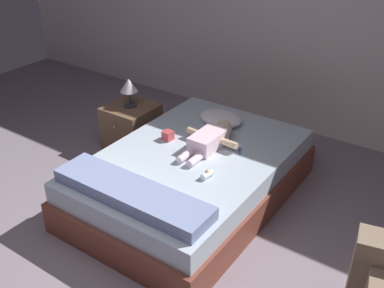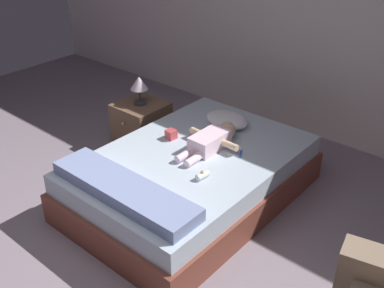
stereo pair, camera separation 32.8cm
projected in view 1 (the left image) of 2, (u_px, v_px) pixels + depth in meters
name	position (u px, v px, depth m)	size (l,w,h in m)	color
ground_plane	(93.00, 281.00, 3.16)	(8.00, 8.00, 0.00)	gray
wall_behind_bed	(292.00, 11.00, 4.68)	(8.00, 0.12, 2.53)	silver
bed	(192.00, 177.00, 3.89)	(1.39, 2.05, 0.44)	brown
pillow	(221.00, 118.00, 4.24)	(0.41, 0.29, 0.12)	white
baby	(210.00, 139.00, 3.87)	(0.50, 0.68, 0.15)	white
toothbrush	(240.00, 150.00, 3.83)	(0.07, 0.12, 0.02)	blue
nightstand	(132.00, 127.00, 4.68)	(0.46, 0.49, 0.46)	brown
lamp	(129.00, 87.00, 4.46)	(0.18, 0.18, 0.29)	#333338
blanket	(131.00, 193.00, 3.22)	(1.25, 0.32, 0.10)	#8293C3
toy_block	(168.00, 135.00, 3.99)	(0.09, 0.09, 0.08)	#D1484C
baby_bottle	(207.00, 174.00, 3.47)	(0.07, 0.11, 0.07)	white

